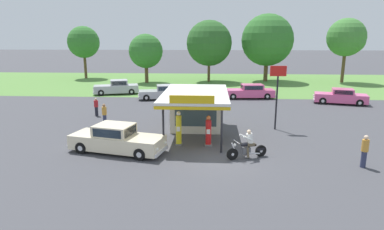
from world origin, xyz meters
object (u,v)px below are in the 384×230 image
at_px(featured_classic_sedan, 117,140).
at_px(roadside_pole_sign, 277,86).
at_px(gas_pump_offside, 208,132).
at_px(parked_car_back_row_far_right, 249,92).
at_px(bystander_admiring_sedan, 365,151).
at_px(motorcycle_with_rider, 248,146).
at_px(parked_car_back_row_centre_left, 162,93).
at_px(parked_car_back_row_centre, 341,97).
at_px(parked_car_back_row_far_left, 117,88).
at_px(gas_pump_nearside, 179,130).
at_px(bystander_standing_back_lot, 96,107).
at_px(bystander_leaning_by_kiosk, 104,114).

xyz_separation_m(featured_classic_sedan, roadside_pole_sign, (9.80, 5.31, 2.36)).
xyz_separation_m(gas_pump_offside, parked_car_back_row_far_right, (4.12, 16.02, -0.16)).
bearing_deg(featured_classic_sedan, bystander_admiring_sedan, -6.56).
bearing_deg(motorcycle_with_rider, parked_car_back_row_centre_left, 113.00).
bearing_deg(parked_car_back_row_far_right, parked_car_back_row_centre, -15.80).
relative_size(parked_car_back_row_centre_left, roadside_pole_sign, 1.13).
bearing_deg(parked_car_back_row_far_left, gas_pump_offside, -58.96).
bearing_deg(parked_car_back_row_centre_left, roadside_pole_sign, -48.71).
relative_size(gas_pump_nearside, gas_pump_offside, 1.13).
bearing_deg(gas_pump_offside, bystander_standing_back_lot, 142.82).
xyz_separation_m(motorcycle_with_rider, parked_car_back_row_far_left, (-12.83, 19.75, 0.07)).
xyz_separation_m(gas_pump_nearside, parked_car_back_row_far_left, (-8.92, 17.77, -0.24)).
relative_size(parked_car_back_row_far_left, bystander_standing_back_lot, 3.57).
height_order(gas_pump_nearside, parked_car_back_row_far_right, gas_pump_nearside).
height_order(parked_car_back_row_centre_left, bystander_leaning_by_kiosk, bystander_leaning_by_kiosk).
height_order(motorcycle_with_rider, bystander_standing_back_lot, motorcycle_with_rider).
xyz_separation_m(parked_car_back_row_far_right, bystander_admiring_sedan, (3.66, -18.92, 0.20)).
bearing_deg(gas_pump_nearside, parked_car_back_row_centre, 43.20).
bearing_deg(gas_pump_nearside, bystander_admiring_sedan, -16.89).
distance_m(gas_pump_nearside, bystander_leaning_by_kiosk, 7.11).
bearing_deg(parked_car_back_row_far_left, bystander_standing_back_lot, -82.63).
relative_size(featured_classic_sedan, roadside_pole_sign, 1.28).
relative_size(parked_car_back_row_far_right, parked_car_back_row_far_left, 1.04).
bearing_deg(bystander_leaning_by_kiosk, parked_car_back_row_far_left, 102.59).
relative_size(gas_pump_nearside, motorcycle_with_rider, 0.94).
distance_m(parked_car_back_row_far_right, parked_car_back_row_far_left, 14.92).
xyz_separation_m(parked_car_back_row_centre, parked_car_back_row_far_right, (-8.57, 2.43, 0.01)).
distance_m(parked_car_back_row_centre_left, parked_car_back_row_far_left, 6.33).
relative_size(parked_car_back_row_centre_left, bystander_leaning_by_kiosk, 3.06).
height_order(gas_pump_nearside, bystander_standing_back_lot, gas_pump_nearside).
bearing_deg(gas_pump_offside, bystander_admiring_sedan, -20.46).
xyz_separation_m(gas_pump_nearside, parked_car_back_row_centre_left, (-3.26, 14.93, -0.29)).
bearing_deg(featured_classic_sedan, parked_car_back_row_far_right, 62.00).
distance_m(gas_pump_nearside, parked_car_back_row_far_right, 17.07).
bearing_deg(gas_pump_offside, parked_car_back_row_far_left, 121.04).
relative_size(parked_car_back_row_far_right, parked_car_back_row_centre_left, 1.11).
height_order(motorcycle_with_rider, bystander_leaning_by_kiosk, bystander_leaning_by_kiosk).
bearing_deg(motorcycle_with_rider, parked_car_back_row_far_right, 83.69).
height_order(featured_classic_sedan, bystander_admiring_sedan, bystander_admiring_sedan).
bearing_deg(bystander_standing_back_lot, parked_car_back_row_centre_left, 61.52).
bearing_deg(bystander_admiring_sedan, parked_car_back_row_centre, 73.42).
height_order(gas_pump_nearside, roadside_pole_sign, roadside_pole_sign).
height_order(parked_car_back_row_centre, bystander_admiring_sedan, bystander_admiring_sedan).
relative_size(parked_car_back_row_centre_left, bystander_standing_back_lot, 3.36).
height_order(parked_car_back_row_centre, bystander_leaning_by_kiosk, bystander_leaning_by_kiosk).
bearing_deg(gas_pump_nearside, bystander_leaning_by_kiosk, 145.38).
bearing_deg(bystander_admiring_sedan, motorcycle_with_rider, 170.69).
xyz_separation_m(parked_car_back_row_centre_left, bystander_admiring_sedan, (12.82, -17.83, 0.21)).
distance_m(parked_car_back_row_centre_left, bystander_admiring_sedan, 21.96).
bearing_deg(gas_pump_offside, roadside_pole_sign, 39.89).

